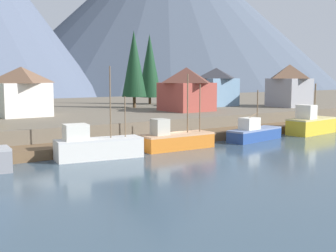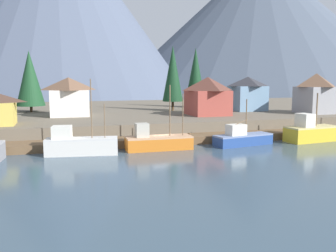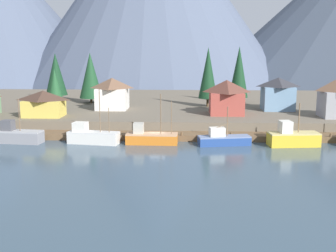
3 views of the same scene
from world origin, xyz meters
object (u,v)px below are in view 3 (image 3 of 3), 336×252
object	(u,v)px
house_yellow	(44,103)
house_blue	(278,94)
fishing_boat_yellow	(292,137)
house_red	(226,97)
conifer_near_left	(208,73)
conifer_mid_left	(239,72)
conifer_mid_right	(56,74)
conifer_near_right	(90,75)
fishing_boat_blue	(223,139)
fishing_boat_white	(92,136)
house_white	(112,93)
fishing_boat_grey	(16,135)
conifer_back_left	(55,85)
fishing_boat_orange	(151,137)

from	to	relation	value
house_yellow	house_blue	size ratio (longest dim) A/B	1.12
fishing_boat_yellow	house_red	xyz separation A→B (m)	(-8.98, 15.88, 4.53)
house_yellow	conifer_near_left	xyz separation A→B (m)	(31.04, 14.70, 4.78)
conifer_mid_left	conifer_mid_right	size ratio (longest dim) A/B	1.14
fishing_boat_yellow	house_blue	bearing A→B (deg)	78.43
conifer_near_left	conifer_mid_left	distance (m)	9.91
conifer_near_right	fishing_boat_blue	bearing A→B (deg)	-47.93
fishing_boat_blue	conifer_mid_left	world-z (taller)	conifer_mid_left
house_blue	conifer_near_right	bearing A→B (deg)	167.01
fishing_boat_white	fishing_boat_yellow	xyz separation A→B (m)	(31.74, -0.19, 0.12)
house_red	house_white	xyz separation A→B (m)	(-23.09, 5.45, -0.04)
house_yellow	conifer_near_right	world-z (taller)	conifer_near_right
fishing_boat_white	house_red	world-z (taller)	house_red
fishing_boat_white	conifer_near_left	xyz separation A→B (m)	(19.63, 25.80, 8.55)
house_white	conifer_mid_right	xyz separation A→B (m)	(-15.99, 13.85, 3.02)
fishing_boat_grey	conifer_near_left	bearing A→B (deg)	45.27
house_red	house_white	bearing A→B (deg)	166.73
fishing_boat_grey	conifer_near_right	bearing A→B (deg)	86.51
fishing_boat_grey	fishing_boat_white	size ratio (longest dim) A/B	0.96
conifer_near_left	fishing_boat_white	bearing A→B (deg)	-127.27
fishing_boat_yellow	house_yellow	world-z (taller)	house_yellow
fishing_boat_white	house_white	bearing A→B (deg)	99.81
house_white	conifer_back_left	bearing A→B (deg)	-178.92
fishing_boat_grey	conifer_back_left	world-z (taller)	conifer_back_left
fishing_boat_yellow	conifer_back_left	world-z (taller)	conifer_back_left
conifer_mid_left	fishing_boat_grey	bearing A→B (deg)	-140.51
fishing_boat_yellow	conifer_mid_left	bearing A→B (deg)	91.99
house_blue	conifer_mid_right	size ratio (longest dim) A/B	0.59
house_yellow	house_red	world-z (taller)	house_red
fishing_boat_blue	conifer_back_left	bearing A→B (deg)	137.71
fishing_boat_yellow	house_white	xyz separation A→B (m)	(-32.07, 21.32, 4.50)
fishing_boat_yellow	conifer_mid_right	bearing A→B (deg)	137.49
fishing_boat_blue	conifer_near_right	bearing A→B (deg)	122.17
conifer_mid_right	house_white	bearing A→B (deg)	-40.89
house_red	conifer_near_right	distance (m)	33.49
fishing_boat_blue	house_blue	xyz separation A→B (m)	(12.79, 21.55, 4.94)
fishing_boat_orange	fishing_boat_blue	world-z (taller)	fishing_boat_orange
house_blue	conifer_near_right	size ratio (longest dim) A/B	0.58
house_white	house_yellow	bearing A→B (deg)	-137.82
conifer_near_left	house_blue	bearing A→B (deg)	-17.32
fishing_boat_orange	house_white	xyz separation A→B (m)	(-9.77, 20.86, 4.81)
fishing_boat_yellow	conifer_near_right	world-z (taller)	conifer_near_right
fishing_boat_yellow	conifer_mid_left	size ratio (longest dim) A/B	0.62
conifer_near_left	conifer_back_left	bearing A→B (deg)	-171.28
fishing_boat_yellow	conifer_near_right	xyz separation A→B (m)	(-38.72, 30.98, 7.51)
fishing_boat_white	house_yellow	distance (m)	16.36
fishing_boat_blue	fishing_boat_yellow	size ratio (longest dim) A/B	1.05
fishing_boat_orange	conifer_back_left	bearing A→B (deg)	137.68
fishing_boat_orange	fishing_boat_yellow	size ratio (longest dim) A/B	1.02
conifer_mid_left	fishing_boat_yellow	bearing A→B (deg)	-81.71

